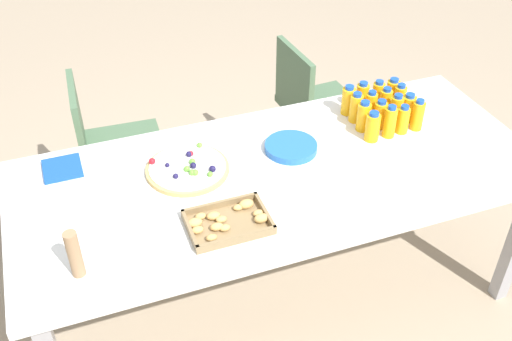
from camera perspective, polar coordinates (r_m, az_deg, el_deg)
name	(u,v)px	position (r m, az deg, el deg)	size (l,w,h in m)	color
ground_plane	(276,293)	(2.90, 1.95, -11.58)	(12.00, 12.00, 0.00)	tan
party_table	(280,183)	(2.43, 2.28, -1.18)	(2.11, 0.90, 0.73)	silver
chair_near_right	(108,143)	(3.04, -13.95, 2.60)	(0.42, 0.42, 0.83)	#4C6B4C
chair_near_left	(312,101)	(3.30, 5.37, 6.57)	(0.42, 0.42, 0.83)	#4C6B4C
juice_bottle_0	(393,92)	(2.85, 12.88, 7.26)	(0.06, 0.06, 0.13)	#FAAD14
juice_bottle_1	(378,94)	(2.82, 11.55, 7.13)	(0.05, 0.05, 0.13)	#F9AC14
juice_bottle_2	(362,97)	(2.78, 10.08, 6.94)	(0.06, 0.06, 0.14)	#FAAD14
juice_bottle_3	(348,101)	(2.74, 8.78, 6.61)	(0.06, 0.06, 0.14)	#F9AD14
juice_bottle_4	(400,99)	(2.80, 13.52, 6.66)	(0.05, 0.05, 0.14)	#F9AD14
juice_bottle_5	(385,102)	(2.76, 12.23, 6.38)	(0.05, 0.05, 0.14)	#F9AE14
juice_bottle_6	(371,106)	(2.72, 10.88, 6.05)	(0.05, 0.05, 0.14)	#F9AE14
juice_bottle_7	(356,108)	(2.69, 9.50, 5.91)	(0.06, 0.06, 0.14)	#F9AB14
juice_bottle_8	(408,108)	(2.75, 14.30, 5.78)	(0.06, 0.06, 0.13)	#F9AE14
juice_bottle_9	(396,110)	(2.70, 13.22, 5.61)	(0.06, 0.06, 0.15)	#FAAD14
juice_bottle_10	(380,115)	(2.67, 11.75, 5.24)	(0.06, 0.06, 0.13)	#F9AD14
juice_bottle_11	(364,117)	(2.64, 10.21, 5.09)	(0.06, 0.06, 0.14)	#FAAE14
juice_bottle_12	(418,115)	(2.69, 15.15, 5.11)	(0.05, 0.05, 0.15)	#FAAC14
juice_bottle_13	(403,120)	(2.66, 13.82, 4.71)	(0.05, 0.05, 0.13)	#FAAD14
juice_bottle_14	(390,122)	(2.61, 12.65, 4.53)	(0.05, 0.05, 0.15)	#F9AF14
juice_bottle_15	(373,127)	(2.58, 11.04, 4.10)	(0.06, 0.06, 0.14)	#FAAC14
fruit_pizza	(188,168)	(2.40, -6.53, 0.20)	(0.33, 0.33, 0.05)	tan
snack_tray	(227,222)	(2.14, -2.76, -4.89)	(0.29, 0.21, 0.04)	olive
plate_stack	(291,147)	(2.50, 3.35, 2.24)	(0.22, 0.22, 0.03)	blue
napkin_stack	(62,168)	(2.51, -17.97, 0.20)	(0.15, 0.15, 0.02)	#194CA5
cardboard_tube	(74,254)	(2.00, -16.91, -7.64)	(0.04, 0.04, 0.18)	#9E7A56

